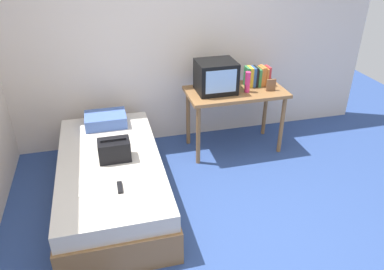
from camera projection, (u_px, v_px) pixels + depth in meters
The scene contains 12 objects.
ground_plane at pixel (220, 238), 3.34m from camera, with size 8.00×8.00×0.00m, color #2D4784.
wall_back at pixel (172, 38), 4.40m from camera, with size 5.20×0.10×2.60m, color beige.
bed at pixel (112, 180), 3.70m from camera, with size 1.00×2.00×0.49m.
desk at pixel (235, 98), 4.40m from camera, with size 1.16×0.60×0.77m.
tv at pixel (216, 77), 4.24m from camera, with size 0.44×0.39×0.36m.
water_bottle at pixel (248, 82), 4.25m from camera, with size 0.06×0.06×0.24m, color #E53372.
book_row at pixel (257, 76), 4.44m from camera, with size 0.30×0.17×0.24m.
picture_frame at pixel (271, 85), 4.31m from camera, with size 0.11×0.02×0.14m, color brown.
pillow at pixel (106, 120), 4.17m from camera, with size 0.45×0.34×0.13m, color #4766AD.
handbag at pixel (114, 150), 3.53m from camera, with size 0.30×0.20×0.23m.
magazine at pixel (91, 185), 3.20m from camera, with size 0.21×0.29×0.01m, color white.
remote_dark at pixel (120, 187), 3.16m from camera, with size 0.04×0.16×0.02m, color black.
Camera 1 is at (-0.86, -2.33, 2.43)m, focal length 34.76 mm.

